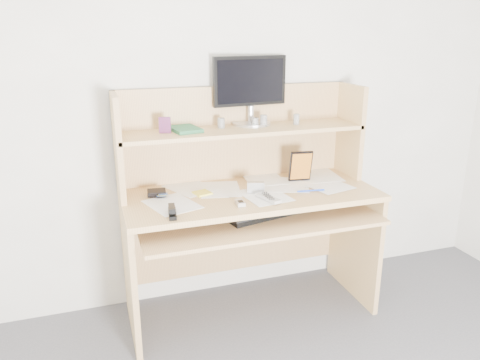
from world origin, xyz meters
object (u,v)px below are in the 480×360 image
object	(u,v)px
monitor	(250,88)
tv_remote	(268,198)
keyboard	(267,211)
game_case	(301,166)
desk	(246,197)

from	to	relation	value
monitor	tv_remote	bearing A→B (deg)	-101.83
keyboard	game_case	xyz separation A→B (m)	(0.27, 0.18, 0.18)
keyboard	monitor	xyz separation A→B (m)	(0.02, 0.35, 0.62)
keyboard	tv_remote	bearing A→B (deg)	-122.34
desk	monitor	xyz separation A→B (m)	(0.08, 0.18, 0.59)
tv_remote	game_case	xyz separation A→B (m)	(0.29, 0.23, 0.08)
tv_remote	game_case	world-z (taller)	game_case
tv_remote	desk	bearing A→B (deg)	83.59
keyboard	desk	bearing A→B (deg)	95.93
monitor	keyboard	bearing A→B (deg)	-99.60
tv_remote	game_case	size ratio (longest dim) A/B	0.90
desk	game_case	distance (m)	0.37
desk	tv_remote	bearing A→B (deg)	-80.04
desk	game_case	world-z (taller)	desk
tv_remote	monitor	distance (m)	0.67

